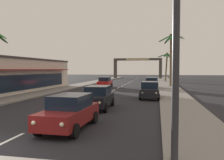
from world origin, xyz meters
TOP-DOWN VIEW (x-y plane):
  - sidewalk_right at (7.80, 20.00)m, footprint 3.20×110.00m
  - sidewalk_left at (-7.80, 20.00)m, footprint 3.20×110.00m
  - lane_markings at (0.42, 19.46)m, footprint 4.28×86.52m
  - sedan_lead_at_stop_bar at (1.77, 3.43)m, footprint 2.04×4.49m
  - sedan_third_in_queue at (1.65, 9.32)m, footprint 2.04×4.49m
  - sedan_oncoming_far at (-2.19, 28.30)m, footprint 2.10×4.51m
  - sedan_parked_nearest_kerb at (5.15, 27.37)m, footprint 1.96×4.46m
  - sedan_parked_mid_kerb at (5.24, 16.06)m, footprint 2.00×4.47m
  - palm_right_third at (8.12, 31.39)m, footprint 4.37×4.42m
  - palm_right_farthest at (8.02, 46.55)m, footprint 4.46×4.57m
  - storefront_strip_left at (-12.46, 17.56)m, footprint 7.47×25.37m
  - town_gateway_arch at (0.00, 62.80)m, footprint 14.61×0.90m

SIDE VIEW (x-z plane):
  - lane_markings at x=0.42m, z-range 0.00..0.01m
  - sidewalk_right at x=7.80m, z-range 0.00..0.14m
  - sidewalk_left at x=-7.80m, z-range 0.00..0.14m
  - sedan_lead_at_stop_bar at x=1.77m, z-range 0.01..1.69m
  - sedan_third_in_queue at x=1.65m, z-range 0.01..1.69m
  - sedan_oncoming_far at x=-2.19m, z-range 0.01..1.69m
  - sedan_parked_nearest_kerb at x=5.15m, z-range 0.01..1.69m
  - sedan_parked_mid_kerb at x=5.24m, z-range 0.01..1.69m
  - storefront_strip_left at x=-12.46m, z-range 0.00..4.34m
  - town_gateway_arch at x=0.00m, z-range 0.96..7.21m
  - palm_right_farthest at x=8.02m, z-range 1.60..8.28m
  - palm_right_third at x=8.12m, z-range 1.90..10.57m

